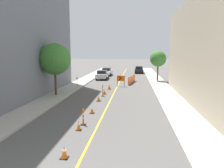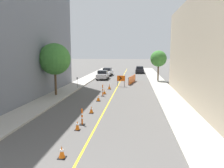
{
  "view_description": "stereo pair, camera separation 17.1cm",
  "coord_description": "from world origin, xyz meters",
  "px_view_note": "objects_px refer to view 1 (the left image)",
  "views": [
    {
      "loc": [
        2.33,
        -5.17,
        4.75
      ],
      "look_at": [
        -0.28,
        20.38,
        1.0
      ],
      "focal_mm": 35.0,
      "sensor_mm": 36.0,
      "label": 1
    },
    {
      "loc": [
        2.5,
        -5.16,
        4.75
      ],
      "look_at": [
        -0.28,
        20.38,
        1.0
      ],
      "focal_mm": 35.0,
      "sensor_mm": 36.0,
      "label": 2
    }
  ],
  "objects_px": {
    "traffic_cone_nearest": "(64,152)",
    "traffic_cone_second": "(79,126)",
    "traffic_cone_fifth": "(105,92)",
    "street_tree_right_near": "(158,59)",
    "traffic_cone_fourth": "(99,98)",
    "traffic_cone_farthest": "(109,87)",
    "delineator_post_rear": "(103,91)",
    "parked_car_curb_far": "(139,70)",
    "traffic_cone_third": "(92,110)",
    "delineator_post_front": "(83,118)",
    "arrow_barricade_primary": "(121,79)",
    "street_tree_left_near": "(55,59)",
    "parked_car_curb_mid": "(107,72)",
    "parking_meter_near_curb": "(77,80)",
    "parked_car_curb_near": "(102,75)"
  },
  "relations": [
    {
      "from": "delineator_post_front",
      "to": "street_tree_left_near",
      "type": "height_order",
      "value": "street_tree_left_near"
    },
    {
      "from": "parked_car_curb_far",
      "to": "arrow_barricade_primary",
      "type": "bearing_deg",
      "value": -98.22
    },
    {
      "from": "traffic_cone_third",
      "to": "traffic_cone_farthest",
      "type": "height_order",
      "value": "traffic_cone_farthest"
    },
    {
      "from": "traffic_cone_fifth",
      "to": "traffic_cone_farthest",
      "type": "distance_m",
      "value": 3.41
    },
    {
      "from": "traffic_cone_farthest",
      "to": "traffic_cone_second",
      "type": "bearing_deg",
      "value": -90.6
    },
    {
      "from": "traffic_cone_nearest",
      "to": "parking_meter_near_curb",
      "type": "bearing_deg",
      "value": 103.07
    },
    {
      "from": "traffic_cone_second",
      "to": "delineator_post_rear",
      "type": "height_order",
      "value": "delineator_post_rear"
    },
    {
      "from": "traffic_cone_fourth",
      "to": "traffic_cone_fifth",
      "type": "height_order",
      "value": "traffic_cone_fourth"
    },
    {
      "from": "traffic_cone_nearest",
      "to": "traffic_cone_fourth",
      "type": "height_order",
      "value": "traffic_cone_fourth"
    },
    {
      "from": "delineator_post_front",
      "to": "parked_car_curb_mid",
      "type": "bearing_deg",
      "value": 94.3
    },
    {
      "from": "traffic_cone_fourth",
      "to": "street_tree_right_near",
      "type": "height_order",
      "value": "street_tree_right_near"
    },
    {
      "from": "traffic_cone_farthest",
      "to": "parked_car_curb_far",
      "type": "height_order",
      "value": "parked_car_curb_far"
    },
    {
      "from": "traffic_cone_fifth",
      "to": "parking_meter_near_curb",
      "type": "bearing_deg",
      "value": 141.04
    },
    {
      "from": "delineator_post_rear",
      "to": "parked_car_curb_near",
      "type": "xyz_separation_m",
      "value": [
        -2.24,
        14.88,
        0.24
      ]
    },
    {
      "from": "traffic_cone_fifth",
      "to": "traffic_cone_fourth",
      "type": "bearing_deg",
      "value": -91.49
    },
    {
      "from": "traffic_cone_third",
      "to": "delineator_post_rear",
      "type": "bearing_deg",
      "value": 91.0
    },
    {
      "from": "delineator_post_rear",
      "to": "parked_car_curb_far",
      "type": "xyz_separation_m",
      "value": [
        4.43,
        27.13,
        0.24
      ]
    },
    {
      "from": "traffic_cone_nearest",
      "to": "traffic_cone_third",
      "type": "distance_m",
      "value": 7.37
    },
    {
      "from": "traffic_cone_fifth",
      "to": "parked_car_curb_mid",
      "type": "bearing_deg",
      "value": 96.45
    },
    {
      "from": "delineator_post_front",
      "to": "parked_car_curb_far",
      "type": "distance_m",
      "value": 36.9
    },
    {
      "from": "traffic_cone_second",
      "to": "street_tree_right_near",
      "type": "height_order",
      "value": "street_tree_right_near"
    },
    {
      "from": "traffic_cone_third",
      "to": "delineator_post_front",
      "type": "height_order",
      "value": "delineator_post_front"
    },
    {
      "from": "traffic_cone_nearest",
      "to": "arrow_barricade_primary",
      "type": "height_order",
      "value": "arrow_barricade_primary"
    },
    {
      "from": "arrow_barricade_primary",
      "to": "traffic_cone_third",
      "type": "bearing_deg",
      "value": -93.05
    },
    {
      "from": "traffic_cone_second",
      "to": "parking_meter_near_curb",
      "type": "relative_size",
      "value": 0.43
    },
    {
      "from": "traffic_cone_fourth",
      "to": "delineator_post_rear",
      "type": "distance_m",
      "value": 2.45
    },
    {
      "from": "traffic_cone_third",
      "to": "traffic_cone_fifth",
      "type": "bearing_deg",
      "value": 90.66
    },
    {
      "from": "traffic_cone_nearest",
      "to": "traffic_cone_second",
      "type": "distance_m",
      "value": 3.59
    },
    {
      "from": "parked_car_curb_mid",
      "to": "street_tree_right_near",
      "type": "height_order",
      "value": "street_tree_right_near"
    },
    {
      "from": "delineator_post_front",
      "to": "arrow_barricade_primary",
      "type": "distance_m",
      "value": 16.53
    },
    {
      "from": "parked_car_curb_mid",
      "to": "delineator_post_rear",
      "type": "bearing_deg",
      "value": -81.02
    },
    {
      "from": "street_tree_left_near",
      "to": "parked_car_curb_far",
      "type": "bearing_deg",
      "value": 70.95
    },
    {
      "from": "traffic_cone_fourth",
      "to": "parking_meter_near_curb",
      "type": "xyz_separation_m",
      "value": [
        -3.97,
        6.89,
        0.84
      ]
    },
    {
      "from": "traffic_cone_third",
      "to": "parked_car_curb_far",
      "type": "distance_m",
      "value": 34.13
    },
    {
      "from": "parked_car_curb_mid",
      "to": "street_tree_left_near",
      "type": "xyz_separation_m",
      "value": [
        -2.87,
        -21.58,
        3.22
      ]
    },
    {
      "from": "delineator_post_rear",
      "to": "traffic_cone_fourth",
      "type": "bearing_deg",
      "value": -91.59
    },
    {
      "from": "traffic_cone_fourth",
      "to": "street_tree_right_near",
      "type": "relative_size",
      "value": 0.12
    },
    {
      "from": "delineator_post_front",
      "to": "parked_car_curb_mid",
      "type": "xyz_separation_m",
      "value": [
        -2.3,
        30.62,
        0.33
      ]
    },
    {
      "from": "traffic_cone_fourth",
      "to": "parked_car_curb_mid",
      "type": "bearing_deg",
      "value": 95.24
    },
    {
      "from": "traffic_cone_farthest",
      "to": "parking_meter_near_curb",
      "type": "xyz_separation_m",
      "value": [
        -4.22,
        -0.12,
        0.78
      ]
    },
    {
      "from": "traffic_cone_third",
      "to": "delineator_post_front",
      "type": "bearing_deg",
      "value": -90.91
    },
    {
      "from": "traffic_cone_farthest",
      "to": "parked_car_curb_near",
      "type": "distance_m",
      "value": 10.59
    },
    {
      "from": "delineator_post_front",
      "to": "parking_meter_near_curb",
      "type": "bearing_deg",
      "value": 106.39
    },
    {
      "from": "traffic_cone_third",
      "to": "traffic_cone_nearest",
      "type": "bearing_deg",
      "value": -88.82
    },
    {
      "from": "traffic_cone_fifth",
      "to": "street_tree_right_near",
      "type": "relative_size",
      "value": 0.12
    },
    {
      "from": "traffic_cone_second",
      "to": "parked_car_curb_mid",
      "type": "xyz_separation_m",
      "value": [
        -2.25,
        31.62,
        0.51
      ]
    },
    {
      "from": "delineator_post_front",
      "to": "arrow_barricade_primary",
      "type": "relative_size",
      "value": 0.71
    },
    {
      "from": "traffic_cone_farthest",
      "to": "delineator_post_front",
      "type": "relative_size",
      "value": 0.65
    },
    {
      "from": "traffic_cone_farthest",
      "to": "parked_car_curb_mid",
      "type": "distance_m",
      "value": 16.71
    },
    {
      "from": "traffic_cone_third",
      "to": "traffic_cone_fifth",
      "type": "distance_m",
      "value": 7.9
    }
  ]
}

